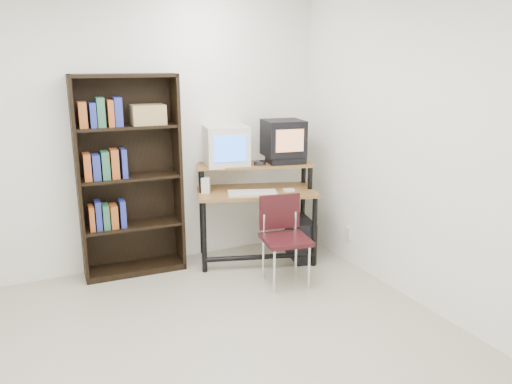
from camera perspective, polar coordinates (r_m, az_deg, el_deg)
name	(u,v)px	position (r m, az deg, el deg)	size (l,w,h in m)	color
floor	(200,374)	(3.51, -6.45, -19.94)	(4.00, 4.00, 0.01)	#BBB49B
back_wall	(125,136)	(4.87, -14.75, 6.21)	(4.00, 0.01, 2.60)	white
front_wall	(461,356)	(1.35, 22.39, -16.97)	(4.00, 0.01, 2.60)	white
right_wall	(445,154)	(4.05, 20.79, 4.06)	(0.01, 4.00, 2.60)	white
computer_desk	(256,195)	(5.01, 0.00, -0.29)	(1.28, 0.90, 0.98)	olive
crt_monitor	(226,145)	(5.00, -3.48, 5.34)	(0.48, 0.49, 0.39)	beige
vcr	(285,160)	(5.07, 3.39, 3.66)	(0.36, 0.26, 0.08)	black
crt_tv	(283,138)	(5.07, 3.14, 6.19)	(0.43, 0.43, 0.36)	black
cd_spindle	(260,163)	(4.97, 0.44, 3.28)	(0.12, 0.12, 0.05)	#26262B
keyboard	(252,194)	(4.83, -0.42, -0.19)	(0.47, 0.21, 0.04)	beige
mousepad	(287,192)	(4.96, 3.62, 0.00)	(0.22, 0.18, 0.01)	black
mouse	(289,190)	(4.94, 3.77, 0.18)	(0.10, 0.06, 0.03)	white
desk_speaker	(206,186)	(4.88, -5.77, 0.72)	(0.08, 0.07, 0.17)	beige
pc_tower	(300,238)	(5.18, 5.08, -5.31)	(0.20, 0.45, 0.42)	black
school_chair	(283,231)	(4.54, 3.16, -4.44)	(0.46, 0.46, 0.80)	black
bookshelf	(129,175)	(4.79, -14.36, 1.95)	(0.95, 0.36, 1.88)	black
wall_outlet	(348,233)	(5.13, 10.43, -4.65)	(0.02, 0.08, 0.12)	beige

